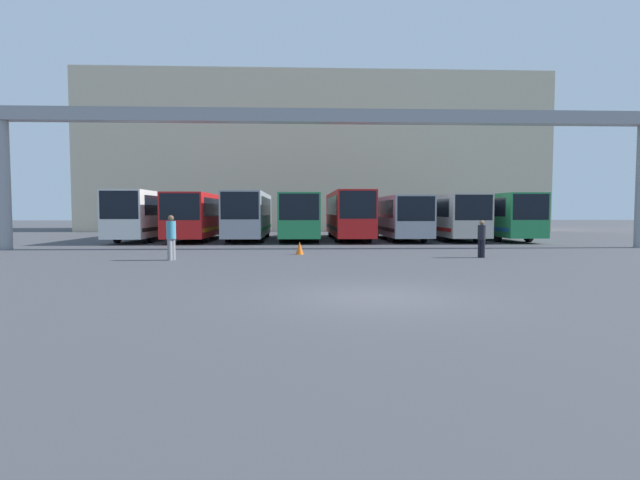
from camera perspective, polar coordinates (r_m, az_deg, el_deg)
name	(u,v)px	position (r m, az deg, el deg)	size (l,w,h in m)	color
ground_plane	(375,297)	(11.85, 6.33, -6.54)	(200.00, 200.00, 0.00)	#47474C
building_backdrop	(315,157)	(55.75, -0.63, 9.47)	(47.59, 12.00, 15.98)	beige
overhead_gantry	(332,130)	(27.25, 1.37, 12.42)	(34.91, 0.80, 7.42)	gray
bus_slot_0	(149,213)	(37.08, -18.96, 2.97)	(2.47, 11.80, 3.32)	silver
bus_slot_1	(198,214)	(35.90, -13.72, 2.91)	(2.58, 11.08, 3.17)	red
bus_slot_2	(249,213)	(35.64, -8.08, 3.06)	(2.48, 11.61, 3.27)	#999EA5
bus_slot_3	(299,214)	(35.15, -2.42, 2.99)	(2.61, 10.97, 3.16)	#268C4C
bus_slot_4	(348,212)	(35.98, 3.20, 3.16)	(2.44, 12.27, 3.34)	red
bus_slot_5	(398,215)	(35.81, 8.92, 2.83)	(2.51, 10.87, 3.02)	#999EA5
bus_slot_6	(446,214)	(36.92, 14.20, 2.87)	(2.54, 11.41, 3.12)	beige
bus_slot_7	(495,214)	(37.98, 19.33, 2.83)	(2.47, 11.20, 3.17)	#268C4C
pedestrian_near_left	(482,238)	(22.80, 17.99, 0.24)	(0.34, 0.34, 1.63)	black
pedestrian_far_center	(171,236)	(21.41, -16.65, 0.40)	(0.39, 0.39, 1.86)	gray
traffic_cone	(300,248)	(23.35, -2.35, -0.93)	(0.37, 0.37, 0.59)	orange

